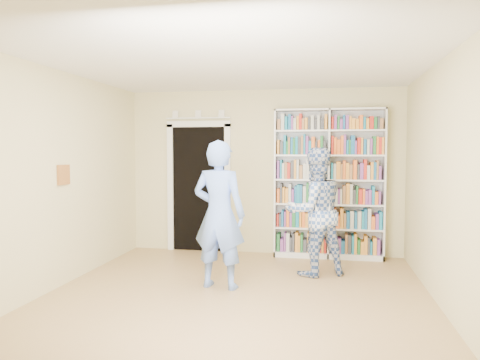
# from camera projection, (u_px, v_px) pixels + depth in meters

# --- Properties ---
(floor) EXTENTS (5.00, 5.00, 0.00)m
(floor) POSITION_uv_depth(u_px,v_px,m) (235.00, 299.00, 5.36)
(floor) COLOR #AA8552
(floor) RESTS_ON ground
(ceiling) EXTENTS (5.00, 5.00, 0.00)m
(ceiling) POSITION_uv_depth(u_px,v_px,m) (234.00, 61.00, 5.19)
(ceiling) COLOR white
(ceiling) RESTS_ON wall_back
(wall_back) EXTENTS (4.50, 0.00, 4.50)m
(wall_back) POSITION_uv_depth(u_px,v_px,m) (263.00, 172.00, 7.73)
(wall_back) COLOR beige
(wall_back) RESTS_ON floor
(wall_left) EXTENTS (0.00, 5.00, 5.00)m
(wall_left) POSITION_uv_depth(u_px,v_px,m) (53.00, 180.00, 5.68)
(wall_left) COLOR beige
(wall_left) RESTS_ON floor
(wall_right) EXTENTS (0.00, 5.00, 5.00)m
(wall_right) POSITION_uv_depth(u_px,v_px,m) (446.00, 184.00, 4.87)
(wall_right) COLOR beige
(wall_right) RESTS_ON floor
(bookshelf) EXTENTS (1.71, 0.32, 2.36)m
(bookshelf) POSITION_uv_depth(u_px,v_px,m) (329.00, 183.00, 7.40)
(bookshelf) COLOR white
(bookshelf) RESTS_ON floor
(doorway) EXTENTS (1.10, 0.08, 2.43)m
(doorway) POSITION_uv_depth(u_px,v_px,m) (199.00, 182.00, 7.92)
(doorway) COLOR black
(doorway) RESTS_ON floor
(wall_art) EXTENTS (0.03, 0.25, 0.25)m
(wall_art) POSITION_uv_depth(u_px,v_px,m) (64.00, 175.00, 5.87)
(wall_art) COLOR brown
(wall_art) RESTS_ON wall_left
(man_blue) EXTENTS (0.73, 0.53, 1.83)m
(man_blue) POSITION_uv_depth(u_px,v_px,m) (219.00, 214.00, 5.77)
(man_blue) COLOR #688EE9
(man_blue) RESTS_ON floor
(man_plaid) EXTENTS (1.05, 0.97, 1.74)m
(man_plaid) POSITION_uv_depth(u_px,v_px,m) (315.00, 212.00, 6.37)
(man_plaid) COLOR #33549B
(man_plaid) RESTS_ON floor
(paper_sheet) EXTENTS (0.19, 0.06, 0.28)m
(paper_sheet) POSITION_uv_depth(u_px,v_px,m) (323.00, 208.00, 6.16)
(paper_sheet) COLOR white
(paper_sheet) RESTS_ON man_plaid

